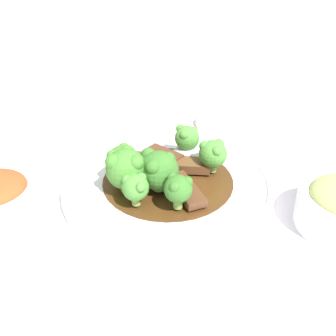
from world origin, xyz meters
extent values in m
plane|color=silver|center=(0.00, 0.00, 0.00)|extent=(4.00, 4.00, 0.00)
cylinder|color=white|center=(0.00, 0.00, 0.01)|extent=(0.28, 0.28, 0.01)
torus|color=white|center=(0.00, 0.00, 0.01)|extent=(0.28, 0.28, 0.01)
cylinder|color=#4C2D14|center=(0.00, 0.00, 0.01)|extent=(0.17, 0.17, 0.00)
cube|color=brown|center=(-0.02, -0.05, 0.02)|extent=(0.05, 0.07, 0.01)
cube|color=#56331E|center=(0.02, 0.03, 0.02)|extent=(0.07, 0.07, 0.01)
cube|color=brown|center=(-0.03, 0.01, 0.03)|extent=(0.05, 0.07, 0.01)
cube|color=brown|center=(0.00, -0.03, 0.03)|extent=(0.07, 0.06, 0.01)
cube|color=#56331E|center=(-0.04, -0.02, 0.03)|extent=(0.04, 0.06, 0.01)
cylinder|color=#7FA84C|center=(0.05, 0.04, 0.03)|extent=(0.01, 0.01, 0.01)
sphere|color=#387028|center=(0.05, 0.04, 0.05)|extent=(0.03, 0.03, 0.03)
sphere|color=#387028|center=(0.06, 0.04, 0.05)|extent=(0.01, 0.01, 0.01)
sphere|color=#387028|center=(0.05, 0.05, 0.05)|extent=(0.01, 0.01, 0.01)
sphere|color=#387028|center=(0.05, 0.03, 0.05)|extent=(0.01, 0.01, 0.01)
cylinder|color=#7FA84C|center=(-0.04, 0.05, 0.03)|extent=(0.01, 0.01, 0.01)
sphere|color=#4C8E38|center=(-0.04, 0.05, 0.05)|extent=(0.04, 0.04, 0.04)
sphere|color=#4C8E38|center=(-0.03, 0.05, 0.06)|extent=(0.01, 0.01, 0.01)
sphere|color=#4C8E38|center=(-0.05, 0.05, 0.06)|extent=(0.01, 0.01, 0.01)
sphere|color=#4C8E38|center=(-0.04, 0.04, 0.06)|extent=(0.01, 0.01, 0.01)
cylinder|color=#7FA84C|center=(0.05, -0.04, 0.03)|extent=(0.02, 0.02, 0.01)
sphere|color=#427F2D|center=(0.05, -0.04, 0.05)|extent=(0.05, 0.05, 0.05)
sphere|color=#427F2D|center=(0.05, -0.02, 0.06)|extent=(0.02, 0.02, 0.02)
sphere|color=#427F2D|center=(0.03, -0.04, 0.06)|extent=(0.02, 0.02, 0.02)
sphere|color=#427F2D|center=(0.06, -0.05, 0.06)|extent=(0.02, 0.02, 0.02)
cylinder|color=#7FA84C|center=(0.03, 0.00, 0.02)|extent=(0.02, 0.02, 0.01)
sphere|color=#387028|center=(0.03, 0.00, 0.05)|extent=(0.05, 0.05, 0.05)
sphere|color=#387028|center=(0.02, 0.01, 0.06)|extent=(0.02, 0.02, 0.02)
sphere|color=#387028|center=(0.02, -0.02, 0.06)|extent=(0.02, 0.02, 0.02)
sphere|color=#387028|center=(0.04, 0.00, 0.06)|extent=(0.02, 0.02, 0.02)
cylinder|color=#7FA84C|center=(0.07, -0.01, 0.03)|extent=(0.01, 0.01, 0.01)
sphere|color=#4C8E38|center=(0.07, -0.01, 0.04)|extent=(0.03, 0.03, 0.03)
sphere|color=#4C8E38|center=(0.06, -0.01, 0.05)|extent=(0.01, 0.01, 0.01)
sphere|color=#4C8E38|center=(0.07, -0.02, 0.05)|extent=(0.01, 0.01, 0.01)
sphere|color=#4C8E38|center=(0.08, 0.00, 0.05)|extent=(0.01, 0.01, 0.01)
cylinder|color=#8EB756|center=(0.03, -0.05, 0.02)|extent=(0.01, 0.01, 0.01)
sphere|color=#427F2D|center=(0.03, -0.05, 0.05)|extent=(0.04, 0.04, 0.04)
sphere|color=#427F2D|center=(0.01, -0.06, 0.06)|extent=(0.02, 0.02, 0.02)
sphere|color=#427F2D|center=(0.04, -0.06, 0.06)|extent=(0.02, 0.02, 0.02)
sphere|color=#427F2D|center=(0.03, -0.04, 0.06)|extent=(0.02, 0.02, 0.02)
cylinder|color=#7FA84C|center=(-0.07, 0.00, 0.03)|extent=(0.01, 0.01, 0.01)
sphere|color=#4C8E38|center=(-0.07, 0.00, 0.05)|extent=(0.04, 0.04, 0.04)
sphere|color=#4C8E38|center=(-0.07, -0.01, 0.06)|extent=(0.01, 0.01, 0.01)
sphere|color=#4C8E38|center=(-0.06, 0.00, 0.06)|extent=(0.01, 0.01, 0.01)
sphere|color=#4C8E38|center=(-0.07, 0.01, 0.06)|extent=(0.01, 0.01, 0.01)
ellipsoid|color=silver|center=(-0.07, 0.01, 0.03)|extent=(0.07, 0.05, 0.01)
cylinder|color=silver|center=(-0.19, 0.02, 0.02)|extent=(0.17, 0.02, 0.01)
cylinder|color=white|center=(-0.22, 0.00, 0.01)|extent=(0.08, 0.08, 0.01)
torus|color=white|center=(-0.22, 0.00, 0.01)|extent=(0.08, 0.08, 0.01)
camera|label=1|loc=(0.40, 0.18, 0.30)|focal=42.00mm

